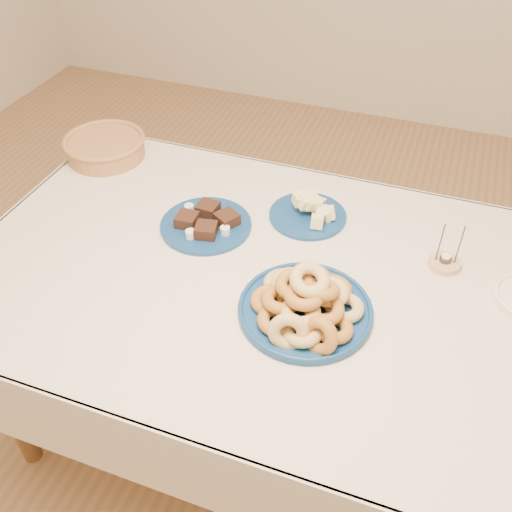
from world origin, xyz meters
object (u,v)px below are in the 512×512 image
at_px(melon_plate, 310,210).
at_px(candle_holder, 444,263).
at_px(donut_platter, 306,303).
at_px(brownie_plate, 206,223).
at_px(dining_table, 262,298).
at_px(wicker_basket, 105,146).

bearing_deg(melon_plate, candle_holder, -12.44).
xyz_separation_m(donut_platter, candle_holder, (0.32, 0.31, -0.03)).
distance_m(donut_platter, candle_holder, 0.45).
bearing_deg(brownie_plate, candle_holder, 5.38).
relative_size(brownie_plate, candle_holder, 2.22).
relative_size(dining_table, donut_platter, 4.61).
bearing_deg(wicker_basket, melon_plate, -6.90).
height_order(brownie_plate, wicker_basket, wicker_basket).
height_order(donut_platter, melon_plate, donut_platter).
height_order(donut_platter, wicker_basket, donut_platter).
bearing_deg(dining_table, brownie_plate, 150.14).
bearing_deg(candle_holder, brownie_plate, -174.62).
distance_m(dining_table, brownie_plate, 0.29).
bearing_deg(candle_holder, melon_plate, 167.56).
relative_size(wicker_basket, candle_holder, 2.39).
xyz_separation_m(melon_plate, candle_holder, (0.42, -0.09, -0.01)).
xyz_separation_m(dining_table, donut_platter, (0.16, -0.12, 0.15)).
xyz_separation_m(donut_platter, wicker_basket, (-0.89, 0.50, -0.00)).
height_order(melon_plate, wicker_basket, melon_plate).
distance_m(donut_platter, melon_plate, 0.42).
xyz_separation_m(dining_table, melon_plate, (0.06, 0.29, 0.13)).
distance_m(donut_platter, brownie_plate, 0.46).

